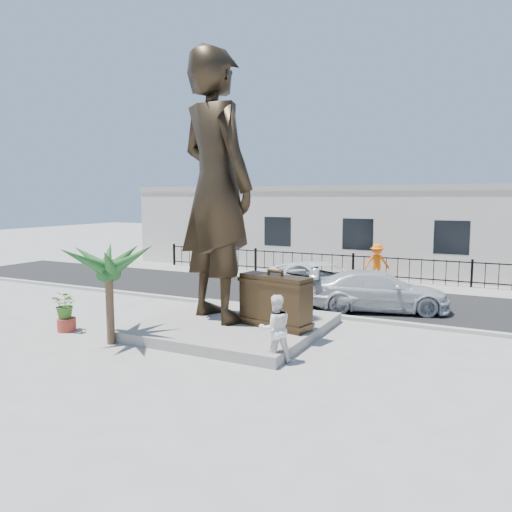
{
  "coord_description": "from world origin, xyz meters",
  "views": [
    {
      "loc": [
        6.86,
        -11.54,
        4.11
      ],
      "look_at": [
        0.0,
        2.0,
        2.3
      ],
      "focal_mm": 35.0,
      "sensor_mm": 36.0,
      "label": 1
    }
  ],
  "objects_px": {
    "suitcase": "(275,301)",
    "car_white": "(318,282)",
    "statue": "(216,187)",
    "tourist": "(275,329)"
  },
  "relations": [
    {
      "from": "statue",
      "to": "suitcase",
      "type": "bearing_deg",
      "value": -160.55
    },
    {
      "from": "suitcase",
      "to": "tourist",
      "type": "relative_size",
      "value": 1.27
    },
    {
      "from": "statue",
      "to": "car_white",
      "type": "xyz_separation_m",
      "value": [
        1.48,
        5.22,
        -3.64
      ]
    },
    {
      "from": "suitcase",
      "to": "car_white",
      "type": "distance_m",
      "value": 5.42
    },
    {
      "from": "statue",
      "to": "car_white",
      "type": "height_order",
      "value": "statue"
    },
    {
      "from": "suitcase",
      "to": "car_white",
      "type": "relative_size",
      "value": 0.4
    },
    {
      "from": "suitcase",
      "to": "car_white",
      "type": "height_order",
      "value": "suitcase"
    },
    {
      "from": "statue",
      "to": "tourist",
      "type": "height_order",
      "value": "statue"
    },
    {
      "from": "car_white",
      "to": "tourist",
      "type": "bearing_deg",
      "value": -143.76
    },
    {
      "from": "suitcase",
      "to": "statue",
      "type": "bearing_deg",
      "value": -171.76
    }
  ]
}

